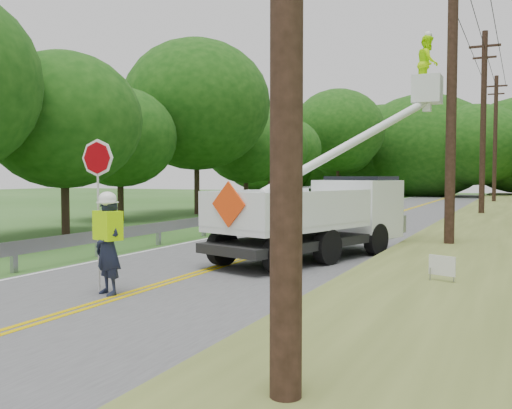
% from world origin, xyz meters
% --- Properties ---
extents(ground, '(140.00, 140.00, 0.00)m').
position_xyz_m(ground, '(0.00, 0.00, 0.00)').
color(ground, '#235015').
rests_on(ground, ground).
extents(road, '(7.20, 96.00, 0.03)m').
position_xyz_m(road, '(0.00, 14.00, 0.01)').
color(road, '#48494B').
rests_on(road, ground).
extents(guardrail, '(0.18, 48.00, 0.77)m').
position_xyz_m(guardrail, '(-4.02, 14.91, 0.55)').
color(guardrail, gray).
rests_on(guardrail, ground).
extents(utility_poles, '(1.60, 43.30, 10.00)m').
position_xyz_m(utility_poles, '(5.00, 17.02, 5.27)').
color(utility_poles, black).
rests_on(utility_poles, ground).
extents(treeline_left, '(10.19, 53.70, 10.79)m').
position_xyz_m(treeline_left, '(-10.41, 29.26, 5.65)').
color(treeline_left, '#332319').
rests_on(treeline_left, ground).
extents(treeline_horizon, '(58.09, 14.94, 11.63)m').
position_xyz_m(treeline_horizon, '(-0.09, 56.14, 5.50)').
color(treeline_horizon, '#133F0E').
rests_on(treeline_horizon, ground).
extents(flagger, '(1.17, 0.66, 3.05)m').
position_xyz_m(flagger, '(-0.32, -0.10, 1.10)').
color(flagger, '#191E33').
rests_on(flagger, road).
extents(bucket_truck, '(5.08, 6.94, 6.51)m').
position_xyz_m(bucket_truck, '(2.13, 7.11, 1.51)').
color(bucket_truck, black).
rests_on(bucket_truck, road).
extents(suv_silver, '(3.84, 6.84, 1.80)m').
position_xyz_m(suv_silver, '(-2.14, 17.86, 0.92)').
color(suv_silver, '#A8ABAE').
rests_on(suv_silver, road).
extents(suv_darkgrey, '(3.00, 6.03, 1.68)m').
position_xyz_m(suv_darkgrey, '(-1.93, 22.55, 0.86)').
color(suv_darkgrey, '#3C4045').
rests_on(suv_darkgrey, road).
extents(stop_sign_permanent, '(0.55, 0.06, 2.57)m').
position_xyz_m(stop_sign_permanent, '(-3.92, 17.04, 1.71)').
color(stop_sign_permanent, gray).
rests_on(stop_sign_permanent, ground).
extents(yard_sign, '(0.52, 0.23, 0.80)m').
position_xyz_m(yard_sign, '(5.58, 2.58, 0.57)').
color(yard_sign, white).
rests_on(yard_sign, ground).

